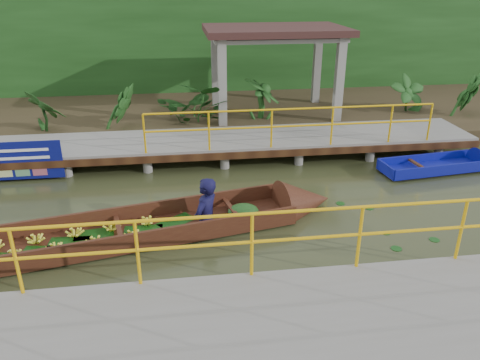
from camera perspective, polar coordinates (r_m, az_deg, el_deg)
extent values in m
plane|color=#31361B|center=(9.87, -6.03, -4.70)|extent=(80.00, 80.00, 0.00)
cube|color=#372B1B|center=(16.79, -7.04, 8.17)|extent=(30.00, 8.00, 0.45)
cube|color=gray|center=(12.89, -6.71, 4.65)|extent=(16.00, 2.00, 0.15)
cube|color=#321A0D|center=(11.97, -6.57, 2.74)|extent=(16.00, 0.12, 0.18)
cylinder|color=yellow|center=(12.01, 6.53, 8.61)|extent=(7.50, 0.05, 0.05)
cylinder|color=yellow|center=(12.14, 6.43, 6.56)|extent=(7.50, 0.05, 0.05)
cylinder|color=yellow|center=(12.15, 6.42, 6.33)|extent=(0.05, 0.05, 1.00)
cylinder|color=gray|center=(12.83, -24.69, 1.13)|extent=(0.24, 0.24, 0.55)
cylinder|color=gray|center=(14.27, -23.04, 3.58)|extent=(0.24, 0.24, 0.55)
cylinder|color=gray|center=(12.37, -15.84, 1.67)|extent=(0.24, 0.24, 0.55)
cylinder|color=gray|center=(13.86, -15.05, 4.13)|extent=(0.24, 0.24, 0.55)
cylinder|color=gray|center=(12.23, -6.55, 2.20)|extent=(0.24, 0.24, 0.55)
cylinder|color=gray|center=(13.74, -6.75, 4.62)|extent=(0.24, 0.24, 0.55)
cylinder|color=gray|center=(12.42, 2.71, 2.66)|extent=(0.24, 0.24, 0.55)
cylinder|color=gray|center=(13.90, 1.54, 5.01)|extent=(0.24, 0.24, 0.55)
cylinder|color=gray|center=(12.91, 11.49, 3.04)|extent=(0.24, 0.24, 0.55)
cylinder|color=gray|center=(14.34, 9.49, 5.29)|extent=(0.24, 0.24, 0.55)
cylinder|color=gray|center=(13.68, 19.46, 3.32)|extent=(0.24, 0.24, 0.55)
cylinder|color=gray|center=(15.04, 16.84, 5.45)|extent=(0.24, 0.24, 0.55)
cylinder|color=gray|center=(12.23, -6.55, 2.20)|extent=(0.24, 0.24, 0.55)
cube|color=gray|center=(6.37, 4.99, -19.75)|extent=(18.00, 2.40, 0.70)
cylinder|color=yellow|center=(6.50, 3.24, -4.05)|extent=(10.00, 0.05, 0.05)
cylinder|color=yellow|center=(6.72, 3.16, -7.45)|extent=(10.00, 0.05, 0.05)
cylinder|color=yellow|center=(6.75, 3.15, -7.81)|extent=(0.05, 0.05, 1.00)
cube|color=gray|center=(14.19, -2.17, 11.19)|extent=(0.25, 0.25, 2.80)
cube|color=gray|center=(14.97, 11.96, 11.36)|extent=(0.25, 0.25, 2.80)
cube|color=gray|center=(16.54, -3.02, 12.96)|extent=(0.25, 0.25, 2.80)
cube|color=gray|center=(17.20, 9.34, 13.11)|extent=(0.25, 0.25, 2.80)
cube|color=gray|center=(15.42, 4.26, 17.04)|extent=(4.00, 2.60, 0.12)
cube|color=#371D1B|center=(15.40, 4.29, 17.78)|extent=(4.40, 3.00, 0.20)
cube|color=#183D13|center=(18.88, -7.49, 15.38)|extent=(30.00, 0.80, 4.00)
cube|color=#38170F|center=(9.33, -21.48, -7.71)|extent=(9.20, 3.03, 0.07)
cube|color=#38170F|center=(9.76, -21.61, -5.22)|extent=(8.98, 1.97, 0.39)
cube|color=#38170F|center=(8.76, -21.64, -8.68)|extent=(8.98, 1.97, 0.39)
cone|color=#38170F|center=(10.25, 7.94, -2.66)|extent=(1.35, 1.31, 1.10)
ellipsoid|color=#183D13|center=(9.71, 0.39, -3.84)|extent=(0.73, 0.63, 0.30)
imported|color=#0F0E34|center=(9.12, -4.33, 0.16)|extent=(0.76, 0.82, 1.87)
cube|color=#0C128B|center=(13.08, 22.41, 1.33)|extent=(2.80, 1.13, 0.09)
cube|color=#0C128B|center=(13.35, 21.49, 2.42)|extent=(2.71, 0.37, 0.27)
cube|color=#0C128B|center=(12.75, 23.53, 1.10)|extent=(2.71, 0.37, 0.27)
cube|color=#0C128B|center=(12.30, 17.35, 1.25)|extent=(0.15, 0.82, 0.27)
cube|color=#321A0D|center=(12.77, 20.86, 1.76)|extent=(0.19, 0.82, 0.05)
imported|color=#183D13|center=(14.94, -22.72, 8.30)|extent=(1.15, 1.15, 1.43)
imported|color=#183D13|center=(14.55, -15.03, 8.95)|extent=(1.15, 1.15, 1.43)
imported|color=#183D13|center=(14.44, -5.03, 9.56)|extent=(1.15, 1.15, 1.43)
imported|color=#183D13|center=(14.66, 2.91, 9.84)|extent=(1.15, 1.15, 1.43)
imported|color=#183D13|center=(16.32, 20.71, 9.79)|extent=(1.15, 1.15, 1.43)
imported|color=#183D13|center=(17.07, 25.23, 9.63)|extent=(1.15, 1.15, 1.43)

